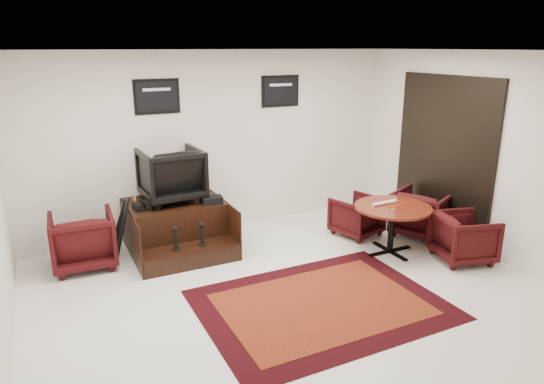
{
  "coord_description": "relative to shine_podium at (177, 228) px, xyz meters",
  "views": [
    {
      "loc": [
        -2.53,
        -4.6,
        2.84
      ],
      "look_at": [
        0.17,
        0.9,
        1.0
      ],
      "focal_mm": 32.0,
      "sensor_mm": 36.0,
      "label": 1
    }
  ],
  "objects": [
    {
      "name": "shoes_pair",
      "position": [
        -0.48,
        -0.05,
        0.43
      ],
      "size": [
        0.23,
        0.27,
        0.1
      ],
      "color": "black",
      "rests_on": "shine_podium"
    },
    {
      "name": "shine_chair",
      "position": [
        0.0,
        0.14,
        0.8
      ],
      "size": [
        0.86,
        0.81,
        0.85
      ],
      "primitive_type": "imported",
      "rotation": [
        0.0,
        0.0,
        3.19
      ],
      "color": "black",
      "rests_on": "shine_podium"
    },
    {
      "name": "paper_roll",
      "position": [
        2.64,
        -1.37,
        0.4
      ],
      "size": [
        0.42,
        0.07,
        0.05
      ],
      "primitive_type": "cylinder",
      "rotation": [
        0.0,
        1.57,
        0.05
      ],
      "color": "silver",
      "rests_on": "meeting_table"
    },
    {
      "name": "polish_kit",
      "position": [
        0.47,
        -0.24,
        0.43
      ],
      "size": [
        0.3,
        0.23,
        0.1
      ],
      "primitive_type": "cube",
      "rotation": [
        0.0,
        0.0,
        -0.12
      ],
      "color": "black",
      "rests_on": "shine_podium"
    },
    {
      "name": "umbrella_hooked",
      "position": [
        -0.82,
        0.04,
        0.11
      ],
      "size": [
        0.32,
        0.12,
        0.86
      ],
      "primitive_type": null,
      "color": "black",
      "rests_on": "ground"
    },
    {
      "name": "area_rug",
      "position": [
        1.03,
        -2.31,
        -0.32
      ],
      "size": [
        2.72,
        2.04,
        0.01
      ],
      "color": "black",
      "rests_on": "ground"
    },
    {
      "name": "table_chair_corner",
      "position": [
        3.42,
        -2.13,
        0.04
      ],
      "size": [
        0.83,
        0.86,
        0.73
      ],
      "primitive_type": "imported",
      "rotation": [
        0.0,
        0.0,
        1.3
      ],
      "color": "black",
      "rests_on": "ground"
    },
    {
      "name": "armchair_side",
      "position": [
        -1.28,
        -0.03,
        0.09
      ],
      "size": [
        0.83,
        0.78,
        0.82
      ],
      "primitive_type": "imported",
      "rotation": [
        0.0,
        0.0,
        3.1
      ],
      "color": "black",
      "rests_on": "ground"
    },
    {
      "name": "shine_podium",
      "position": [
        0.0,
        0.0,
        0.0
      ],
      "size": [
        1.36,
        1.4,
        0.7
      ],
      "color": "black",
      "rests_on": "ground"
    },
    {
      "name": "meeting_table",
      "position": [
        2.7,
        -1.48,
        0.29
      ],
      "size": [
        1.07,
        1.07,
        0.7
      ],
      "color": "#48120A",
      "rests_on": "ground"
    },
    {
      "name": "table_chair_back",
      "position": [
        2.67,
        -0.69,
        0.02
      ],
      "size": [
        0.79,
        0.76,
        0.68
      ],
      "primitive_type": "imported",
      "rotation": [
        0.0,
        0.0,
        3.4
      ],
      "color": "black",
      "rests_on": "ground"
    },
    {
      "name": "table_clutter",
      "position": [
        2.76,
        -1.47,
        0.38
      ],
      "size": [
        0.57,
        0.38,
        0.01
      ],
      "color": "red",
      "rests_on": "meeting_table"
    },
    {
      "name": "room_shell",
      "position": [
        1.28,
        -1.78,
        1.46
      ],
      "size": [
        6.02,
        5.02,
        2.81
      ],
      "color": "silver",
      "rests_on": "ground"
    },
    {
      "name": "ground",
      "position": [
        0.87,
        -1.9,
        -0.32
      ],
      "size": [
        6.0,
        6.0,
        0.0
      ],
      "primitive_type": "plane",
      "color": "white",
      "rests_on": "ground"
    },
    {
      "name": "umbrella_black",
      "position": [
        -0.81,
        -0.17,
        0.15
      ],
      "size": [
        0.35,
        0.13,
        0.94
      ],
      "primitive_type": null,
      "color": "black",
      "rests_on": "ground"
    },
    {
      "name": "table_chair_window",
      "position": [
        3.56,
        -1.16,
        0.08
      ],
      "size": [
        0.99,
        1.01,
        0.8
      ],
      "primitive_type": "imported",
      "rotation": [
        0.0,
        0.0,
        2.02
      ],
      "color": "black",
      "rests_on": "ground"
    }
  ]
}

